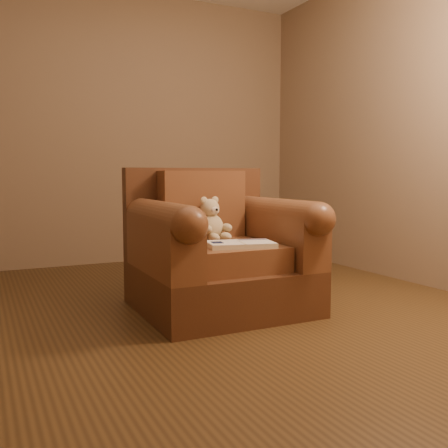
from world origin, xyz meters
name	(u,v)px	position (x,y,z in m)	size (l,w,h in m)	color
floor	(185,310)	(0.00, 0.00, 0.00)	(4.00, 4.00, 0.00)	#51381B
room	(183,41)	(0.00, 0.00, 1.71)	(4.02, 4.02, 2.71)	#856B52
armchair	(218,254)	(0.22, -0.03, 0.36)	(1.05, 1.00, 0.93)	#54301C
teddy_bear	(212,223)	(0.22, 0.06, 0.56)	(0.22, 0.25, 0.30)	beige
guidebook	(241,244)	(0.24, -0.31, 0.46)	(0.45, 0.33, 0.03)	beige
side_table	(263,252)	(0.83, 0.41, 0.27)	(0.36, 0.36, 0.50)	gold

